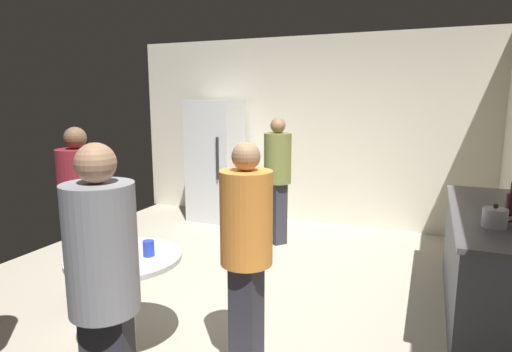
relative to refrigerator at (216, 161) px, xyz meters
name	(u,v)px	position (x,y,z in m)	size (l,w,h in m)	color
ground_plane	(223,295)	(1.22, -2.20, -0.95)	(5.20, 5.20, 0.10)	#B2A893
wall_back	(302,131)	(1.22, 0.43, 0.45)	(5.32, 0.06, 2.70)	silver
refrigerator	(216,161)	(0.00, 0.00, 0.00)	(0.70, 0.68, 1.80)	silver
kitchen_counter	(488,263)	(3.50, -1.74, -0.45)	(0.64, 2.14, 0.90)	#4C515B
kettle	(495,218)	(3.45, -2.22, 0.07)	(0.24, 0.17, 0.18)	#B2B2B7
wine_bottle_on_counter	(511,206)	(3.58, -2.00, 0.12)	(0.08, 0.08, 0.31)	#3F141E
foreground_table	(125,270)	(1.04, -3.36, -0.27)	(0.80, 0.80, 0.73)	beige
beer_bottle_amber	(115,233)	(0.80, -3.17, -0.08)	(0.06, 0.06, 0.23)	#8C5919
beer_bottle_brown	(104,253)	(1.02, -3.54, -0.08)	(0.06, 0.06, 0.23)	#593314
plastic_cup_blue	(149,248)	(1.20, -3.30, -0.11)	(0.08, 0.08, 0.11)	blue
person_in_olive_shirt	(277,171)	(1.24, -0.70, 0.03)	(0.48, 0.48, 1.59)	#2D2D38
person_in_maroon_shirt	(80,204)	(0.21, -2.91, 0.03)	(0.47, 0.47, 1.59)	#2D2D38
person_in_orange_shirt	(246,243)	(1.92, -3.24, 0.01)	(0.34, 0.34, 1.56)	#2D2D38
person_in_gray_shirt	(104,282)	(1.56, -4.13, 0.05)	(0.43, 0.43, 1.63)	#2D2D38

